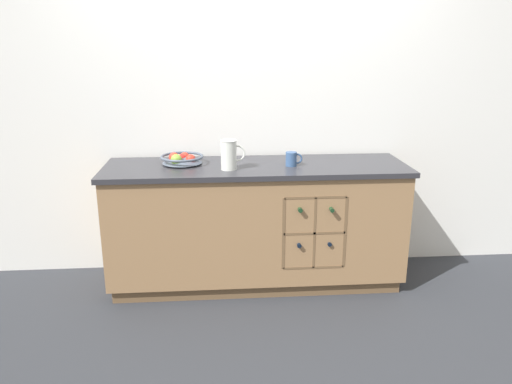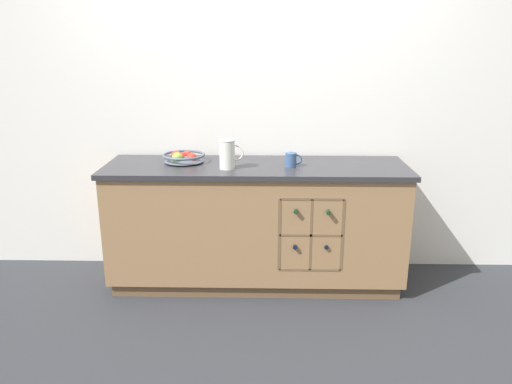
% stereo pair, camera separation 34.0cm
% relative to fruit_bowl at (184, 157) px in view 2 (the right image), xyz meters
% --- Properties ---
extents(ground_plane, '(14.00, 14.00, 0.00)m').
position_rel_fruit_bowl_xyz_m(ground_plane, '(0.51, -0.06, -0.92)').
color(ground_plane, '#2D3035').
extents(back_wall, '(4.45, 0.06, 2.55)m').
position_rel_fruit_bowl_xyz_m(back_wall, '(0.51, 0.29, 0.35)').
color(back_wall, white).
rests_on(back_wall, ground_plane).
extents(kitchen_island, '(2.09, 0.63, 0.88)m').
position_rel_fruit_bowl_xyz_m(kitchen_island, '(0.52, -0.07, -0.47)').
color(kitchen_island, brown).
rests_on(kitchen_island, ground_plane).
extents(fruit_bowl, '(0.30, 0.30, 0.08)m').
position_rel_fruit_bowl_xyz_m(fruit_bowl, '(0.00, 0.00, 0.00)').
color(fruit_bowl, '#4C5666').
rests_on(fruit_bowl, kitchen_island).
extents(white_pitcher, '(0.17, 0.11, 0.20)m').
position_rel_fruit_bowl_xyz_m(white_pitcher, '(0.33, -0.17, 0.06)').
color(white_pitcher, silver).
rests_on(white_pitcher, kitchen_island).
extents(ceramic_mug, '(0.12, 0.08, 0.10)m').
position_rel_fruit_bowl_xyz_m(ceramic_mug, '(0.75, -0.11, 0.01)').
color(ceramic_mug, '#385684').
rests_on(ceramic_mug, kitchen_island).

